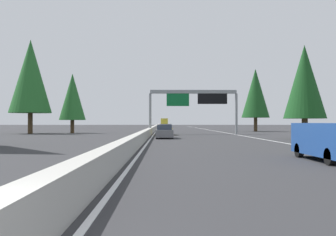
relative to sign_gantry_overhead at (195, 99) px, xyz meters
The scene contains 13 objects.
ground_plane 12.58m from the sign_gantry_overhead, 31.56° to the left, with size 320.00×320.00×0.00m, color #2D2D30.
median_barrier 30.83m from the sign_gantry_overhead, 11.99° to the left, with size 180.00×0.56×0.90m, color #ADAAA3.
shoulder_stripe_right 21.17m from the sign_gantry_overhead, 15.46° to the right, with size 160.00×0.16×0.01m, color silver.
shoulder_stripe_median 21.25m from the sign_gantry_overhead, 16.27° to the left, with size 160.00×0.16×0.01m, color silver.
sign_gantry_overhead is the anchor object (origin of this frame).
minivan_mid_right 36.94m from the sign_gantry_overhead, behind, with size 5.00×1.95×1.69m.
sedan_near_center 14.90m from the sign_gantry_overhead, 162.26° to the left, with size 4.40×1.80×1.47m.
sedan_far_left 6.88m from the sign_gantry_overhead, 128.91° to the left, with size 4.40×1.80×1.47m.
box_truck_mid_left 77.04m from the sign_gantry_overhead, ahead, with size 8.50×2.40×2.95m.
conifer_right_near 18.68m from the sign_gantry_overhead, 148.64° to the right, with size 4.18×4.18×9.50m.
conifer_right_mid 19.96m from the sign_gantry_overhead, 39.21° to the right, with size 5.09×5.09×11.57m.
conifer_left_near 24.70m from the sign_gantry_overhead, 83.61° to the left, with size 6.19×6.19×14.06m.
conifer_left_mid 19.30m from the sign_gantry_overhead, 74.75° to the left, with size 4.09×4.09×9.30m.
Camera 1 is at (-3.00, -1.55, 1.74)m, focal length 39.97 mm.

